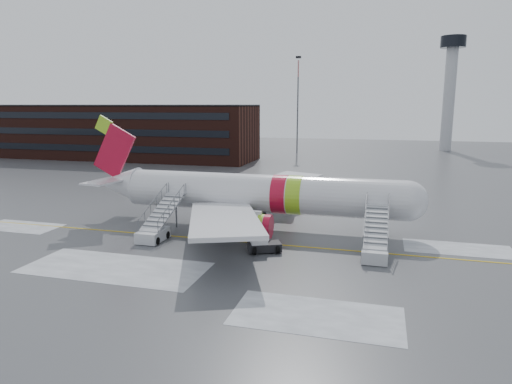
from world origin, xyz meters
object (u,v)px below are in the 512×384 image
(airstair_fwd, at_px, (375,244))
(pushback_tug, at_px, (262,244))
(airliner, at_px, (252,194))
(airstair_aft, at_px, (157,227))

(airstair_fwd, bearing_deg, pushback_tug, -172.73)
(airliner, distance_m, pushback_tug, 8.74)
(airliner, distance_m, airstair_fwd, 14.12)
(airliner, bearing_deg, airstair_fwd, -27.99)
(airliner, height_order, airstair_fwd, airliner)
(airstair_fwd, relative_size, pushback_tug, 2.47)
(airliner, relative_size, airstair_fwd, 4.55)
(airliner, bearing_deg, airstair_aft, -138.43)
(airliner, bearing_deg, pushback_tug, -68.20)
(pushback_tug, bearing_deg, airliner, 111.80)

